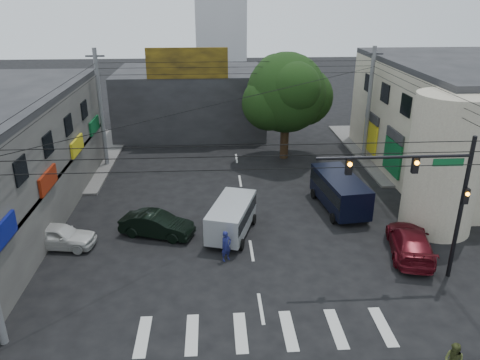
{
  "coord_description": "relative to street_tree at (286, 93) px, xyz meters",
  "views": [
    {
      "loc": [
        -1.97,
        -19.96,
        13.11
      ],
      "look_at": [
        -0.5,
        4.0,
        3.34
      ],
      "focal_mm": 35.0,
      "sensor_mm": 36.0,
      "label": 1
    }
  ],
  "objects": [
    {
      "name": "silver_minivan",
      "position": [
        -4.99,
        -13.11,
        -4.5
      ],
      "size": [
        5.62,
        4.48,
        1.96
      ],
      "primitive_type": null,
      "rotation": [
        0.0,
        0.0,
        1.27
      ],
      "color": "#A9ADB1",
      "rests_on": "ground"
    },
    {
      "name": "utility_pole_far_left",
      "position": [
        -14.5,
        -1.0,
        -0.87
      ],
      "size": [
        0.32,
        0.32,
        9.2
      ],
      "primitive_type": "cylinder",
      "color": "#59595B",
      "rests_on": "ground"
    },
    {
      "name": "street_tree",
      "position": [
        0.0,
        0.0,
        0.0
      ],
      "size": [
        6.4,
        6.4,
        8.7
      ],
      "color": "black",
      "rests_on": "ground"
    },
    {
      "name": "ground",
      "position": [
        -4.0,
        -17.0,
        -5.47
      ],
      "size": [
        160.0,
        160.0,
        0.0
      ],
      "primitive_type": "plane",
      "color": "black",
      "rests_on": "ground"
    },
    {
      "name": "billboard",
      "position": [
        -8.0,
        4.1,
        1.83
      ],
      "size": [
        7.0,
        0.3,
        2.6
      ],
      "primitive_type": "cube",
      "color": "olive",
      "rests_on": "building_far"
    },
    {
      "name": "navy_van",
      "position": [
        2.04,
        -10.11,
        -4.37
      ],
      "size": [
        5.99,
        3.36,
        2.2
      ],
      "primitive_type": null,
      "rotation": [
        0.0,
        0.0,
        1.69
      ],
      "color": "black",
      "rests_on": "ground"
    },
    {
      "name": "dark_sedan",
      "position": [
        -9.26,
        -12.97,
        -4.78
      ],
      "size": [
        3.99,
        5.09,
        1.39
      ],
      "primitive_type": "imported",
      "rotation": [
        0.0,
        0.0,
        1.25
      ],
      "color": "black",
      "rests_on": "ground"
    },
    {
      "name": "building_right",
      "position": [
        14.0,
        -4.0,
        -1.47
      ],
      "size": [
        14.0,
        18.0,
        8.0
      ],
      "primitive_type": "cube",
      "color": "#9E927E",
      "rests_on": "ground"
    },
    {
      "name": "building_far",
      "position": [
        -8.0,
        9.0,
        -2.47
      ],
      "size": [
        14.0,
        10.0,
        6.0
      ],
      "primitive_type": "cube",
      "color": "#232326",
      "rests_on": "ground"
    },
    {
      "name": "sidewalk_far_left",
      "position": [
        -22.0,
        1.0,
        -5.4
      ],
      "size": [
        16.0,
        16.0,
        0.15
      ],
      "primitive_type": "cube",
      "color": "#514F4C",
      "rests_on": "ground"
    },
    {
      "name": "sidewalk_far_right",
      "position": [
        14.0,
        1.0,
        -5.4
      ],
      "size": [
        16.0,
        16.0,
        0.15
      ],
      "primitive_type": "cube",
      "color": "#514F4C",
      "rests_on": "ground"
    },
    {
      "name": "utility_pole_far_right",
      "position": [
        6.5,
        -1.0,
        -0.87
      ],
      "size": [
        0.32,
        0.32,
        9.2
      ],
      "primitive_type": "cylinder",
      "color": "#59595B",
      "rests_on": "ground"
    },
    {
      "name": "corner_column",
      "position": [
        7.0,
        -13.0,
        -1.47
      ],
      "size": [
        4.0,
        4.0,
        8.0
      ],
      "primitive_type": "cylinder",
      "color": "#9E927E",
      "rests_on": "ground"
    },
    {
      "name": "maroon_sedan",
      "position": [
        4.38,
        -15.85,
        -4.75
      ],
      "size": [
        4.28,
        5.92,
        1.45
      ],
      "primitive_type": "imported",
      "rotation": [
        0.0,
        0.0,
        2.91
      ],
      "color": "#510B14",
      "rests_on": "ground"
    },
    {
      "name": "traffic_gantry",
      "position": [
        3.82,
        -18.0,
        -0.64
      ],
      "size": [
        7.1,
        0.35,
        7.2
      ],
      "color": "black",
      "rests_on": "ground"
    },
    {
      "name": "white_compact",
      "position": [
        -14.5,
        -13.95,
        -4.79
      ],
      "size": [
        2.65,
        4.43,
        1.37
      ],
      "primitive_type": "imported",
      "rotation": [
        0.0,
        0.0,
        1.44
      ],
      "color": "silver",
      "rests_on": "ground"
    },
    {
      "name": "traffic_officer",
      "position": [
        -5.39,
        -15.87,
        -4.64
      ],
      "size": [
        0.99,
        0.98,
        1.67
      ],
      "primitive_type": "imported",
      "rotation": [
        0.0,
        0.0,
        0.65
      ],
      "color": "#171A50",
      "rests_on": "ground"
    }
  ]
}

